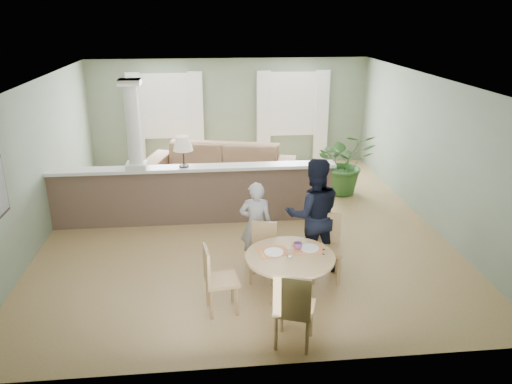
{
  "coord_description": "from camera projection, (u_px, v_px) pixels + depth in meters",
  "views": [
    {
      "loc": [
        -0.63,
        -8.62,
        3.81
      ],
      "look_at": [
        0.15,
        -1.0,
        1.01
      ],
      "focal_mm": 35.0,
      "sensor_mm": 36.0,
      "label": 1
    }
  ],
  "objects": [
    {
      "name": "chair_far_man",
      "position": [
        326.0,
        243.0,
        7.42
      ],
      "size": [
        0.52,
        0.52,
        0.99
      ],
      "rotation": [
        0.0,
        0.0,
        -0.19
      ],
      "color": "tan",
      "rests_on": "ground"
    },
    {
      "name": "dining_table",
      "position": [
        290.0,
        265.0,
        6.71
      ],
      "size": [
        1.21,
        1.21,
        0.82
      ],
      "rotation": [
        0.0,
        0.0,
        0.24
      ],
      "color": "tan",
      "rests_on": "ground"
    },
    {
      "name": "pony_wall",
      "position": [
        189.0,
        187.0,
        9.28
      ],
      "size": [
        5.32,
        0.38,
        2.7
      ],
      "color": "brown",
      "rests_on": "ground"
    },
    {
      "name": "sofa",
      "position": [
        220.0,
        168.0,
        11.15
      ],
      "size": [
        3.54,
        2.1,
        0.97
      ],
      "primitive_type": "imported",
      "rotation": [
        0.0,
        0.0,
        -0.26
      ],
      "color": "#866949",
      "rests_on": "ground"
    },
    {
      "name": "chair_near",
      "position": [
        294.0,
        307.0,
        5.81
      ],
      "size": [
        0.58,
        0.58,
        1.01
      ],
      "rotation": [
        0.0,
        0.0,
        2.81
      ],
      "color": "tan",
      "rests_on": "ground"
    },
    {
      "name": "man_person",
      "position": [
        314.0,
        215.0,
        7.56
      ],
      "size": [
        0.87,
        0.68,
        1.78
      ],
      "primitive_type": "imported",
      "rotation": [
        0.0,
        0.0,
        3.13
      ],
      "color": "black",
      "rests_on": "ground"
    },
    {
      "name": "ground",
      "position": [
        243.0,
        224.0,
        9.43
      ],
      "size": [
        8.0,
        8.0,
        0.0
      ],
      "primitive_type": "plane",
      "color": "tan",
      "rests_on": "ground"
    },
    {
      "name": "child_person",
      "position": [
        256.0,
        225.0,
        7.7
      ],
      "size": [
        0.54,
        0.39,
        1.38
      ],
      "primitive_type": "imported",
      "rotation": [
        0.0,
        0.0,
        3.02
      ],
      "color": "#9B9BA0",
      "rests_on": "ground"
    },
    {
      "name": "room_shell",
      "position": [
        238.0,
        123.0,
        9.39
      ],
      "size": [
        7.02,
        8.02,
        2.71
      ],
      "color": "gray",
      "rests_on": "ground"
    },
    {
      "name": "chair_side",
      "position": [
        216.0,
        277.0,
        6.54
      ],
      "size": [
        0.48,
        0.48,
        0.94
      ],
      "rotation": [
        0.0,
        0.0,
        1.71
      ],
      "color": "tan",
      "rests_on": "ground"
    },
    {
      "name": "chair_far_boy",
      "position": [
        263.0,
        249.0,
        7.39
      ],
      "size": [
        0.48,
        0.48,
        0.87
      ],
      "rotation": [
        0.0,
        0.0,
        -0.26
      ],
      "color": "tan",
      "rests_on": "ground"
    },
    {
      "name": "houseplant",
      "position": [
        344.0,
        163.0,
        10.82
      ],
      "size": [
        1.27,
        1.1,
        1.38
      ],
      "primitive_type": "imported",
      "rotation": [
        0.0,
        0.0,
        0.02
      ],
      "color": "#2F5D25",
      "rests_on": "ground"
    }
  ]
}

